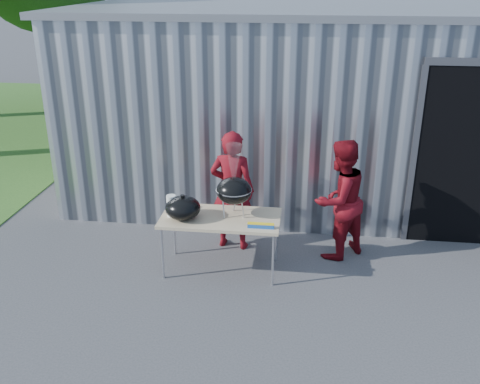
# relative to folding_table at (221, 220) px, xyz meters

# --- Properties ---
(ground) EXTENTS (80.00, 80.00, 0.00)m
(ground) POSITION_rel_folding_table_xyz_m (0.44, -0.52, -0.71)
(ground) COLOR #3C3C3F
(building) EXTENTS (8.20, 6.20, 3.10)m
(building) POSITION_rel_folding_table_xyz_m (1.35, 4.06, 0.83)
(building) COLOR silver
(building) RESTS_ON ground
(folding_table) EXTENTS (1.50, 0.75, 0.75)m
(folding_table) POSITION_rel_folding_table_xyz_m (0.00, 0.00, 0.00)
(folding_table) COLOR tan
(folding_table) RESTS_ON ground
(kettle_grill) EXTENTS (0.45, 0.45, 0.94)m
(kettle_grill) POSITION_rel_folding_table_xyz_m (0.16, 0.06, 0.46)
(kettle_grill) COLOR black
(kettle_grill) RESTS_ON folding_table
(grill_lid) EXTENTS (0.44, 0.44, 0.32)m
(grill_lid) POSITION_rel_folding_table_xyz_m (-0.46, -0.10, 0.18)
(grill_lid) COLOR black
(grill_lid) RESTS_ON folding_table
(paper_towels) EXTENTS (0.12, 0.12, 0.28)m
(paper_towels) POSITION_rel_folding_table_xyz_m (-0.61, -0.05, 0.18)
(paper_towels) COLOR white
(paper_towels) RESTS_ON folding_table
(white_tub) EXTENTS (0.20, 0.15, 0.10)m
(white_tub) POSITION_rel_folding_table_xyz_m (-0.55, 0.16, 0.09)
(white_tub) COLOR white
(white_tub) RESTS_ON folding_table
(foil_box) EXTENTS (0.32, 0.06, 0.06)m
(foil_box) POSITION_rel_folding_table_xyz_m (0.53, -0.25, 0.07)
(foil_box) COLOR #194EA2
(foil_box) RESTS_ON folding_table
(person_cook) EXTENTS (0.66, 0.47, 1.68)m
(person_cook) POSITION_rel_folding_table_xyz_m (0.06, 0.66, 0.13)
(person_cook) COLOR maroon
(person_cook) RESTS_ON ground
(person_bystander) EXTENTS (1.01, 0.99, 1.64)m
(person_bystander) POSITION_rel_folding_table_xyz_m (1.50, 0.57, 0.11)
(person_bystander) COLOR maroon
(person_bystander) RESTS_ON ground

